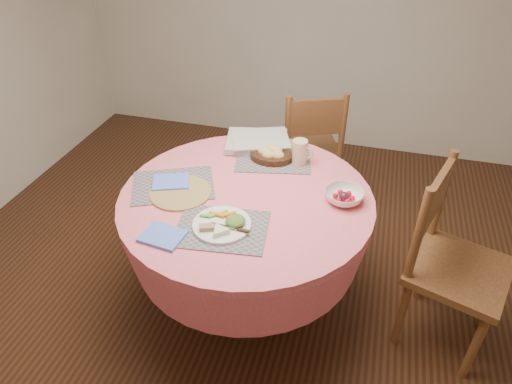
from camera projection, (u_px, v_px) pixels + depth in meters
ground at (248, 300)px, 2.65m from camera, size 4.00×4.00×0.00m
dining_table at (247, 226)px, 2.32m from camera, size 1.24×1.24×0.75m
chair_right at (450, 259)px, 2.19m from camera, size 0.56×0.57×0.98m
chair_back at (309, 148)px, 3.11m from camera, size 0.55×0.54×0.93m
placemat_front at (222, 229)px, 2.00m from camera, size 0.43×0.35×0.01m
placemat_left at (173, 185)px, 2.28m from camera, size 0.49×0.44×0.01m
placemat_back at (273, 158)px, 2.49m from camera, size 0.45×0.38×0.01m
wicker_trivet at (181, 192)px, 2.22m from camera, size 0.30×0.30×0.01m
napkin_near at (163, 236)px, 1.96m from camera, size 0.20×0.16×0.01m
napkin_far at (171, 182)px, 2.28m from camera, size 0.22×0.20×0.01m
dinner_plate at (223, 224)px, 2.00m from camera, size 0.26×0.26×0.05m
bread_bowl at (271, 154)px, 2.46m from camera, size 0.23×0.23×0.08m
latte_mug at (300, 152)px, 2.41m from camera, size 0.12×0.08×0.13m
fruit_bowl at (344, 196)px, 2.16m from camera, size 0.23×0.23×0.06m
newspaper_stack at (257, 141)px, 2.60m from camera, size 0.41×0.35×0.04m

